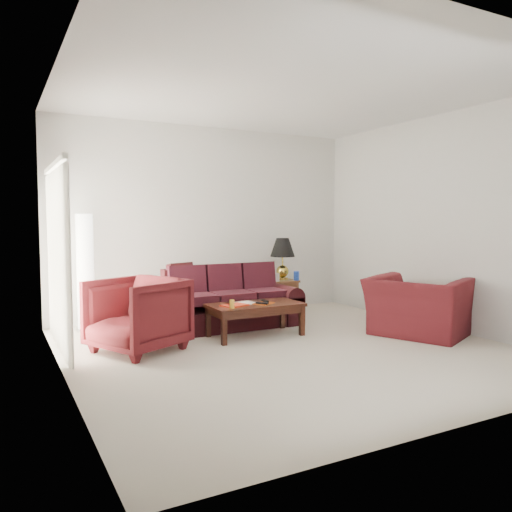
{
  "coord_description": "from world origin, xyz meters",
  "views": [
    {
      "loc": [
        -3.07,
        -4.96,
        1.52
      ],
      "look_at": [
        0.0,
        0.85,
        1.05
      ],
      "focal_mm": 35.0,
      "sensor_mm": 36.0,
      "label": 1
    }
  ],
  "objects_px": {
    "armchair_right": "(418,307)",
    "coffee_table": "(255,320)",
    "sofa": "(229,298)",
    "armchair_left": "(137,315)",
    "end_table": "(280,296)",
    "floor_lamp": "(85,271)"
  },
  "relations": [
    {
      "from": "armchair_right",
      "to": "coffee_table",
      "type": "relative_size",
      "value": 0.96
    },
    {
      "from": "end_table",
      "to": "floor_lamp",
      "type": "distance_m",
      "value": 3.15
    },
    {
      "from": "armchair_left",
      "to": "armchair_right",
      "type": "relative_size",
      "value": 0.8
    },
    {
      "from": "end_table",
      "to": "armchair_right",
      "type": "relative_size",
      "value": 0.45
    },
    {
      "from": "sofa",
      "to": "end_table",
      "type": "relative_size",
      "value": 3.83
    },
    {
      "from": "sofa",
      "to": "armchair_right",
      "type": "bearing_deg",
      "value": -35.89
    },
    {
      "from": "sofa",
      "to": "armchair_right",
      "type": "distance_m",
      "value": 2.57
    },
    {
      "from": "end_table",
      "to": "armchair_left",
      "type": "height_order",
      "value": "armchair_left"
    },
    {
      "from": "end_table",
      "to": "armchair_right",
      "type": "xyz_separation_m",
      "value": [
        0.72,
        -2.36,
        0.12
      ]
    },
    {
      "from": "floor_lamp",
      "to": "coffee_table",
      "type": "relative_size",
      "value": 1.33
    },
    {
      "from": "sofa",
      "to": "floor_lamp",
      "type": "xyz_separation_m",
      "value": [
        -1.83,
        0.77,
        0.4
      ]
    },
    {
      "from": "sofa",
      "to": "end_table",
      "type": "distance_m",
      "value": 1.46
    },
    {
      "from": "armchair_right",
      "to": "coffee_table",
      "type": "bearing_deg",
      "value": 38.96
    },
    {
      "from": "sofa",
      "to": "armchair_right",
      "type": "height_order",
      "value": "sofa"
    },
    {
      "from": "sofa",
      "to": "coffee_table",
      "type": "xyz_separation_m",
      "value": [
        0.07,
        -0.66,
        -0.2
      ]
    },
    {
      "from": "armchair_right",
      "to": "end_table",
      "type": "bearing_deg",
      "value": -7.08
    },
    {
      "from": "coffee_table",
      "to": "sofa",
      "type": "bearing_deg",
      "value": 92.46
    },
    {
      "from": "sofa",
      "to": "armchair_left",
      "type": "distance_m",
      "value": 1.65
    },
    {
      "from": "coffee_table",
      "to": "floor_lamp",
      "type": "bearing_deg",
      "value": 139.44
    },
    {
      "from": "sofa",
      "to": "armchair_right",
      "type": "xyz_separation_m",
      "value": [
        1.98,
        -1.64,
        -0.03
      ]
    },
    {
      "from": "sofa",
      "to": "coffee_table",
      "type": "height_order",
      "value": "sofa"
    },
    {
      "from": "sofa",
      "to": "floor_lamp",
      "type": "bearing_deg",
      "value": 160.86
    }
  ]
}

